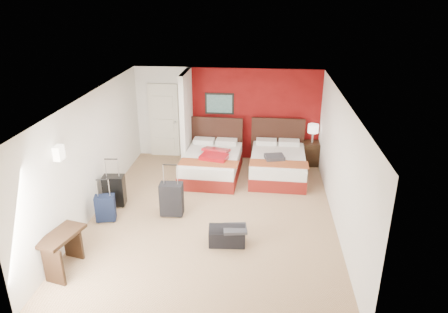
# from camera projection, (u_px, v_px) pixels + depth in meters

# --- Properties ---
(ground) EXTENTS (6.50, 6.50, 0.00)m
(ground) POSITION_uv_depth(u_px,v_px,m) (213.00, 214.00, 8.78)
(ground) COLOR tan
(ground) RESTS_ON ground
(room_walls) EXTENTS (5.02, 6.52, 2.50)m
(room_walls) POSITION_uv_depth(u_px,v_px,m) (160.00, 134.00, 9.74)
(room_walls) COLOR white
(room_walls) RESTS_ON ground
(red_accent_panel) EXTENTS (3.50, 0.04, 2.50)m
(red_accent_panel) POSITION_uv_depth(u_px,v_px,m) (255.00, 115.00, 11.21)
(red_accent_panel) COLOR maroon
(red_accent_panel) RESTS_ON ground
(partition_wall) EXTENTS (0.12, 1.20, 2.50)m
(partition_wall) POSITION_uv_depth(u_px,v_px,m) (187.00, 120.00, 10.80)
(partition_wall) COLOR silver
(partition_wall) RESTS_ON ground
(entry_door) EXTENTS (0.82, 0.06, 2.05)m
(entry_door) POSITION_uv_depth(u_px,v_px,m) (164.00, 121.00, 11.50)
(entry_door) COLOR silver
(entry_door) RESTS_ON ground
(bed_left) EXTENTS (1.45, 2.01, 0.58)m
(bed_left) POSITION_uv_depth(u_px,v_px,m) (212.00, 165.00, 10.47)
(bed_left) COLOR white
(bed_left) RESTS_ON ground
(bed_right) EXTENTS (1.41, 1.97, 0.58)m
(bed_right) POSITION_uv_depth(u_px,v_px,m) (278.00, 166.00, 10.43)
(bed_right) COLOR silver
(bed_right) RESTS_ON ground
(red_suitcase_open) EXTENTS (0.82, 1.00, 0.11)m
(red_suitcase_open) POSITION_uv_depth(u_px,v_px,m) (215.00, 154.00, 10.24)
(red_suitcase_open) COLOR #A20D16
(red_suitcase_open) RESTS_ON bed_left
(jacket_bundle) EXTENTS (0.51, 0.45, 0.11)m
(jacket_bundle) POSITION_uv_depth(u_px,v_px,m) (274.00, 157.00, 10.04)
(jacket_bundle) COLOR #38373C
(jacket_bundle) RESTS_ON bed_right
(nightstand) EXTENTS (0.49, 0.49, 0.63)m
(nightstand) POSITION_uv_depth(u_px,v_px,m) (311.00, 153.00, 11.15)
(nightstand) COLOR black
(nightstand) RESTS_ON ground
(table_lamp) EXTENTS (0.30, 0.30, 0.50)m
(table_lamp) POSITION_uv_depth(u_px,v_px,m) (313.00, 134.00, 10.93)
(table_lamp) COLOR silver
(table_lamp) RESTS_ON nightstand
(suitcase_black) EXTENTS (0.47, 0.32, 0.67)m
(suitcase_black) POSITION_uv_depth(u_px,v_px,m) (114.00, 191.00, 9.02)
(suitcase_black) COLOR black
(suitcase_black) RESTS_ON ground
(suitcase_charcoal) EXTENTS (0.48, 0.31, 0.69)m
(suitcase_charcoal) POSITION_uv_depth(u_px,v_px,m) (172.00, 200.00, 8.63)
(suitcase_charcoal) COLOR black
(suitcase_charcoal) RESTS_ON ground
(suitcase_navy) EXTENTS (0.43, 0.32, 0.54)m
(suitcase_navy) POSITION_uv_depth(u_px,v_px,m) (106.00, 209.00, 8.43)
(suitcase_navy) COLOR black
(suitcase_navy) RESTS_ON ground
(duffel_bag) EXTENTS (0.69, 0.40, 0.34)m
(duffel_bag) POSITION_uv_depth(u_px,v_px,m) (227.00, 236.00, 7.71)
(duffel_bag) COLOR black
(duffel_bag) RESTS_ON ground
(jacket_draped) EXTENTS (0.47, 0.42, 0.06)m
(jacket_draped) POSITION_uv_depth(u_px,v_px,m) (235.00, 229.00, 7.57)
(jacket_draped) COLOR #35353A
(jacket_draped) RESTS_ON duffel_bag
(desk) EXTENTS (0.61, 0.92, 0.70)m
(desk) POSITION_uv_depth(u_px,v_px,m) (63.00, 252.00, 6.93)
(desk) COLOR black
(desk) RESTS_ON ground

